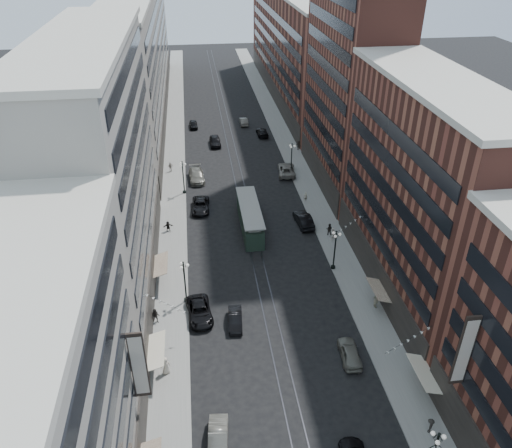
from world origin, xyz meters
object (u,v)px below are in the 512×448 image
lamppost_se_mid (292,157)px  pedestrian_9 (298,145)px  lamppost_se_far (335,249)px  pedestrian_extra_0 (333,234)px  car_10 (304,220)px  pedestrian_3 (430,426)px  lamppost_sw_mid (183,176)px  car_7 (201,205)px  lamppost_sw_far (185,280)px  pedestrian_7 (329,229)px  car_4 (350,353)px  car_9 (193,125)px  pedestrian_5 (168,226)px  car_11 (286,170)px  pedestrian_2 (156,316)px  car_14 (244,121)px  streetcar (250,218)px  pedestrian_1 (166,366)px  car_1 (218,439)px  car_12 (262,132)px  car_13 (215,141)px  car_5 (235,319)px  pedestrian_4 (376,301)px  car_8 (196,175)px  pedestrian_8 (306,197)px  car_2 (200,311)px  pedestrian_6 (171,167)px

lamppost_se_mid → pedestrian_9: (3.30, 9.95, -2.03)m
lamppost_se_far → pedestrian_extra_0: 6.98m
car_10 → pedestrian_3: bearing=90.3°
lamppost_sw_mid → pedestrian_extra_0: (20.07, -16.55, -2.07)m
car_7 → pedestrian_extra_0: 20.74m
lamppost_sw_far → pedestrian_7: lamppost_sw_far is taller
car_4 → car_9: bearing=-74.5°
pedestrian_5 → car_11: bearing=29.1°
pedestrian_5 → pedestrian_7: pedestrian_7 is taller
pedestrian_2 → car_7: bearing=82.6°
lamppost_sw_mid → car_11: 18.45m
lamppost_se_far → car_14: size_ratio=1.23×
streetcar → car_11: streetcar is taller
lamppost_se_mid → pedestrian_3: 52.14m
pedestrian_1 → car_4: bearing=168.7°
lamppost_sw_far → pedestrian_9: bearing=62.6°
lamppost_se_far → pedestrian_9: size_ratio=3.03×
car_4 → pedestrian_7: 22.93m
car_10 → car_1: bearing=61.5°
lamppost_sw_far → lamppost_sw_mid: (0.00, 27.00, 0.00)m
car_4 → car_12: bearing=-86.0°
car_11 → car_13: size_ratio=1.19×
lamppost_se_far → car_13: lamppost_se_far is taller
car_9 → car_14: (10.78, 0.53, 0.03)m
lamppost_sw_far → car_5: lamppost_sw_far is taller
pedestrian_4 → car_8: bearing=20.5°
car_5 → pedestrian_4: size_ratio=2.33×
car_7 → pedestrian_8: bearing=4.6°
lamppost_sw_mid → pedestrian_2: bearing=-96.2°
car_9 → car_10: (14.79, -42.04, 0.16)m
lamppost_se_mid → pedestrian_2: (-21.70, -35.24, -2.04)m
pedestrian_1 → pedestrian_7: pedestrian_1 is taller
pedestrian_3 → car_13: bearing=-128.5°
car_8 → pedestrian_extra_0: 27.80m
car_13 → pedestrian_extra_0: bearing=-70.2°
lamppost_sw_mid → streetcar: lamppost_sw_mid is taller
pedestrian_1 → car_14: 69.73m
car_2 → car_11: (16.18, 34.82, 0.07)m
pedestrian_1 → pedestrian_6: (-0.24, 45.99, -0.11)m
car_7 → car_9: bearing=93.5°
streetcar → pedestrian_7: 11.23m
pedestrian_3 → pedestrian_4: pedestrian_4 is taller
car_9 → pedestrian_extra_0: pedestrian_extra_0 is taller
car_4 → pedestrian_5: 32.30m
car_2 → pedestrian_2: pedestrian_2 is taller
lamppost_sw_mid → pedestrian_1: bearing=-93.1°
car_4 → pedestrian_9: 53.14m
pedestrian_3 → pedestrian_5: 42.31m
car_8 → pedestrian_7: size_ratio=3.39×
car_1 → car_8: bearing=95.8°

